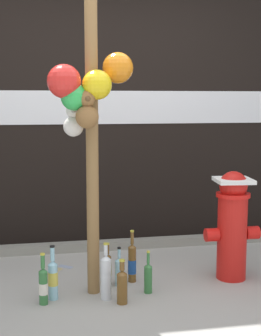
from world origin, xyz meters
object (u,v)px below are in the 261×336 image
at_px(bottle_5, 53,278).
at_px(bottle_7, 148,277).
at_px(memorial_post, 89,55).
at_px(bottle_3, 43,285).
at_px(fire_hydrant, 232,223).
at_px(bottle_4, 119,271).
at_px(bottle_1, 122,285).
at_px(bottle_6, 108,269).
at_px(bottle_0, 132,263).
at_px(bottle_2, 106,276).

distance_m(bottle_5, bottle_7, 0.68).
height_order(memorial_post, bottle_7, memorial_post).
height_order(memorial_post, bottle_3, memorial_post).
relative_size(fire_hydrant, bottle_4, 2.85).
xyz_separation_m(bottle_1, bottle_4, (0.04, 0.33, -0.01)).
xyz_separation_m(bottle_3, bottle_6, (0.48, 0.27, -0.01)).
height_order(fire_hydrant, bottle_3, fire_hydrant).
distance_m(memorial_post, bottle_0, 1.60).
distance_m(bottle_0, bottle_2, 0.39).
distance_m(bottle_3, bottle_6, 0.56).
bearing_deg(bottle_4, bottle_1, -96.22).
bearing_deg(bottle_1, bottle_6, 97.64).
relative_size(bottle_3, bottle_4, 1.21).
xyz_separation_m(bottle_3, bottle_4, (0.57, 0.24, -0.02)).
relative_size(bottle_1, bottle_7, 1.00).
bearing_deg(bottle_3, bottle_2, 0.72).
distance_m(memorial_post, bottle_7, 1.63).
distance_m(bottle_4, bottle_7, 0.26).
height_order(bottle_3, bottle_7, bottle_3).
xyz_separation_m(bottle_0, bottle_4, (-0.11, -0.06, -0.03)).
relative_size(memorial_post, bottle_5, 7.88).
bearing_deg(bottle_5, bottle_7, -0.91).
height_order(memorial_post, bottle_5, memorial_post).
bearing_deg(memorial_post, bottle_0, 29.29).
bearing_deg(bottle_1, bottle_0, 69.54).
height_order(bottle_0, bottle_1, bottle_0).
relative_size(memorial_post, bottle_0, 7.54).
relative_size(bottle_0, bottle_5, 1.04).
relative_size(bottle_0, bottle_7, 1.30).
height_order(fire_hydrant, bottle_4, fire_hydrant).
height_order(memorial_post, bottle_2, memorial_post).
distance_m(bottle_2, bottle_6, 0.27).
relative_size(bottle_3, bottle_7, 1.15).
distance_m(bottle_0, bottle_6, 0.20).
bearing_deg(memorial_post, bottle_5, -171.24).
relative_size(bottle_0, bottle_4, 1.36).
distance_m(bottle_1, bottle_4, 0.34).
xyz_separation_m(bottle_4, bottle_7, (0.18, -0.18, 0.00)).
xyz_separation_m(memorial_post, bottle_6, (0.14, 0.16, -1.57)).
height_order(bottle_1, bottle_7, same).
height_order(bottle_0, bottle_7, bottle_0).
relative_size(memorial_post, bottle_6, 9.36).
bearing_deg(bottle_5, bottle_6, 25.57).
bearing_deg(bottle_4, bottle_3, -156.89).
bearing_deg(memorial_post, bottle_6, 47.77).
bearing_deg(bottle_3, bottle_0, 24.21).
bearing_deg(bottle_3, fire_hydrant, 9.11).
height_order(fire_hydrant, bottle_5, fire_hydrant).
relative_size(bottle_1, bottle_4, 1.05).
xyz_separation_m(fire_hydrant, bottle_7, (-0.71, -0.17, -0.33)).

